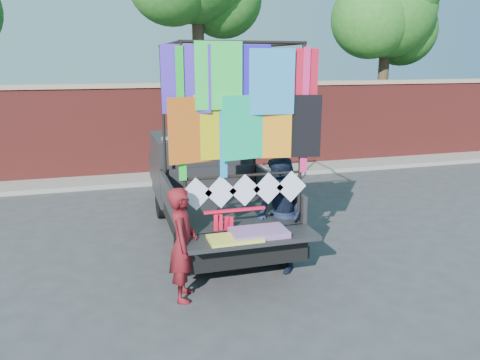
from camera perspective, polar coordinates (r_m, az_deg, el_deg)
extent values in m
plane|color=#38383A|center=(7.40, 0.29, -11.41)|extent=(90.00, 90.00, 0.00)
cube|color=maroon|center=(13.67, -8.04, 5.96)|extent=(30.00, 0.35, 2.50)
cube|color=tan|center=(13.54, -8.23, 11.41)|extent=(30.00, 0.45, 0.12)
cube|color=gray|center=(13.22, -7.42, 0.43)|extent=(30.00, 1.20, 0.12)
cylinder|color=#38281C|center=(14.88, -5.02, 12.45)|extent=(0.36, 0.36, 5.46)
cylinder|color=#38281C|center=(17.37, 16.94, 10.66)|extent=(0.36, 0.36, 4.55)
sphere|color=#1F631C|center=(17.43, 17.59, 19.21)|extent=(3.20, 3.20, 3.20)
sphere|color=#1F631C|center=(18.21, 19.19, 16.80)|extent=(2.40, 2.40, 2.40)
sphere|color=#1F631C|center=(16.72, 15.68, 18.45)|extent=(2.60, 2.60, 2.60)
cylinder|color=black|center=(9.96, -9.46, -2.62)|extent=(0.23, 0.68, 0.68)
cylinder|color=black|center=(7.34, -6.80, -8.81)|extent=(0.23, 0.68, 0.68)
cylinder|color=black|center=(10.25, -0.44, -1.92)|extent=(0.23, 0.68, 0.68)
cylinder|color=black|center=(7.74, 5.20, -7.52)|extent=(0.23, 0.68, 0.68)
cube|color=black|center=(8.66, -3.02, -3.81)|extent=(1.76, 4.36, 0.31)
cube|color=black|center=(7.86, -1.75, -3.50)|extent=(1.87, 2.39, 0.10)
cube|color=black|center=(7.62, -8.43, -2.42)|extent=(0.06, 2.39, 0.47)
cube|color=black|center=(8.05, 4.54, -1.40)|extent=(0.06, 2.39, 0.47)
cube|color=black|center=(8.89, -3.64, 0.14)|extent=(1.87, 0.06, 0.47)
cube|color=black|center=(9.84, -4.92, 1.82)|extent=(1.87, 1.66, 1.30)
cube|color=#8C9EAD|center=(9.30, -4.41, 3.71)|extent=(1.66, 0.06, 0.57)
cube|color=#8C9EAD|center=(10.54, -5.77, 3.80)|extent=(1.66, 0.10, 0.73)
cube|color=black|center=(10.99, -6.06, 1.74)|extent=(1.82, 0.93, 0.57)
cube|color=black|center=(6.53, 1.43, -7.10)|extent=(1.87, 0.57, 0.06)
cube|color=black|center=(6.89, 0.81, -9.45)|extent=(1.92, 0.16, 0.19)
cylinder|color=black|center=(6.33, -6.88, 4.60)|extent=(0.05, 0.05, 2.59)
cylinder|color=black|center=(8.46, -9.31, 6.98)|extent=(0.05, 0.05, 2.59)
cylinder|color=black|center=(6.80, 7.46, 5.27)|extent=(0.05, 0.05, 2.59)
cylinder|color=black|center=(8.82, 1.81, 7.46)|extent=(0.05, 0.05, 2.59)
cylinder|color=black|center=(6.43, 0.57, 16.46)|extent=(1.76, 0.05, 0.05)
cylinder|color=black|center=(8.54, -3.78, 15.92)|extent=(1.76, 0.05, 0.05)
cylinder|color=black|center=(7.32, -8.65, 16.06)|extent=(0.05, 2.23, 0.05)
cylinder|color=black|center=(7.73, 4.46, 16.07)|extent=(0.05, 2.23, 0.05)
cylinder|color=black|center=(6.62, 0.53, 0.55)|extent=(1.76, 0.04, 0.04)
cube|color=#4527C5|center=(6.23, -6.41, 12.15)|extent=(0.64, 0.02, 0.88)
cube|color=#26DC47|center=(6.27, -2.76, 12.23)|extent=(0.64, 0.02, 0.88)
cube|color=#2A17D4|center=(6.41, 0.62, 12.29)|extent=(0.64, 0.02, 0.88)
cube|color=#2D8FD9|center=(6.49, 4.09, 12.28)|extent=(0.64, 0.02, 0.88)
cube|color=red|center=(6.67, 7.18, 12.27)|extent=(0.64, 0.02, 0.88)
cube|color=#D55F19|center=(6.25, -6.17, 5.95)|extent=(0.64, 0.02, 0.88)
cube|color=gold|center=(6.37, -2.77, 6.17)|extent=(0.64, 0.02, 0.88)
cube|color=#0ECB83|center=(6.43, 0.71, 6.26)|extent=(0.64, 0.02, 0.88)
cube|color=orange|center=(6.59, 3.86, 6.43)|extent=(0.64, 0.02, 0.88)
cube|color=black|center=(6.69, 7.14, 6.48)|extent=(0.64, 0.02, 0.88)
cube|color=green|center=(6.23, -7.21, 7.81)|extent=(0.10, 0.01, 1.76)
cube|color=#EE276F|center=(6.73, 7.95, 8.27)|extent=(0.10, 0.01, 1.76)
cube|color=#188BDF|center=(6.34, -2.06, 8.03)|extent=(0.10, 0.01, 1.76)
cube|color=white|center=(6.48, -5.38, -1.71)|extent=(0.47, 0.01, 0.47)
cube|color=white|center=(6.55, -2.35, -1.48)|extent=(0.47, 0.01, 0.47)
cube|color=white|center=(6.64, 0.61, -1.25)|extent=(0.47, 0.01, 0.47)
cube|color=white|center=(6.75, 3.48, -1.03)|extent=(0.47, 0.01, 0.47)
cube|color=white|center=(6.87, 6.25, -0.81)|extent=(0.47, 0.01, 0.47)
cube|color=#E43242|center=(6.54, 2.31, -6.41)|extent=(0.78, 0.47, 0.08)
cube|color=#D6DF46|center=(6.38, -0.61, -7.13)|extent=(0.73, 0.41, 0.04)
imported|color=maroon|center=(6.45, -6.96, -7.77)|extent=(0.51, 0.66, 1.60)
imported|color=black|center=(7.26, 4.91, -4.27)|extent=(0.90, 1.03, 1.81)
cube|color=#FF0D32|center=(6.73, -0.66, -3.69)|extent=(0.91, 0.05, 0.04)
cube|color=#FF0D32|center=(6.74, -2.98, -6.27)|extent=(0.06, 0.02, 0.53)
cube|color=#FF0D32|center=(6.76, -2.34, -6.37)|extent=(0.06, 0.02, 0.53)
cube|color=#FF0D32|center=(6.79, -1.71, -6.47)|extent=(0.06, 0.02, 0.53)
cube|color=#FF0D32|center=(6.81, -1.08, -6.56)|extent=(0.06, 0.02, 0.53)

